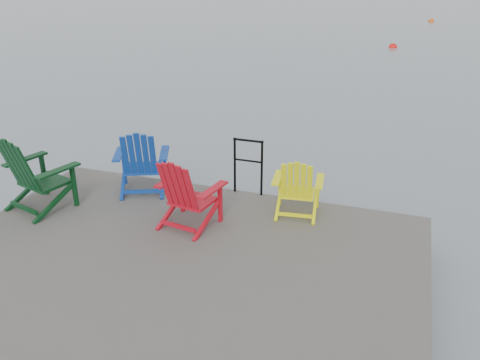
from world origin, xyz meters
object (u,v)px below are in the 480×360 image
(handrail, at_px, (248,161))
(chair_red, at_px, (187,192))
(buoy_b, at_px, (393,47))
(chair_green, at_px, (34,173))
(buoy_d, at_px, (431,22))
(chair_blue, at_px, (141,161))
(chair_yellow, at_px, (298,186))

(handrail, distance_m, chair_red, 1.37)
(handrail, height_order, chair_red, chair_red)
(chair_red, distance_m, buoy_b, 20.12)
(chair_green, distance_m, buoy_d, 32.61)
(chair_green, relative_size, buoy_b, 2.89)
(chair_blue, distance_m, buoy_b, 19.44)
(chair_blue, relative_size, buoy_b, 2.63)
(chair_red, xyz_separation_m, buoy_d, (3.39, 31.87, -1.01))
(handrail, relative_size, chair_yellow, 1.01)
(buoy_b, xyz_separation_m, buoy_d, (1.77, 11.84, 0.00))
(handrail, xyz_separation_m, chair_blue, (-1.60, -0.48, -0.01))
(buoy_b, bearing_deg, handrail, -93.56)
(chair_red, height_order, buoy_b, chair_red)
(chair_green, height_order, chair_yellow, chair_green)
(chair_green, relative_size, buoy_d, 2.89)
(handrail, bearing_deg, chair_blue, -163.38)
(buoy_d, bearing_deg, handrail, -95.48)
(handrail, height_order, buoy_b, handrail)
(chair_blue, relative_size, buoy_d, 2.64)
(handrail, xyz_separation_m, buoy_d, (2.93, 30.58, -1.04))
(handrail, bearing_deg, chair_yellow, -27.71)
(handrail, relative_size, chair_red, 0.88)
(chair_blue, bearing_deg, chair_red, -58.39)
(chair_green, height_order, chair_red, chair_green)
(handrail, height_order, buoy_d, handrail)
(chair_green, relative_size, chair_blue, 1.10)
(chair_green, bearing_deg, handrail, 44.62)
(handrail, distance_m, chair_green, 3.15)
(chair_green, xyz_separation_m, buoy_b, (3.93, 20.25, -1.08))
(chair_yellow, bearing_deg, chair_red, -155.85)
(chair_red, distance_m, chair_yellow, 1.58)
(chair_blue, height_order, buoy_b, chair_blue)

